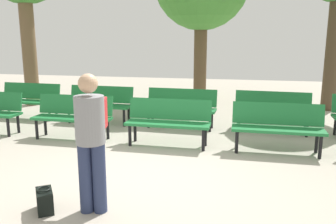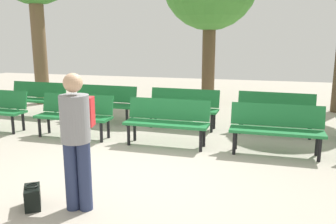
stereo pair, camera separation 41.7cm
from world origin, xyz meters
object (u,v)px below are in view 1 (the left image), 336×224
Objects in this scene: bench_r0_c3 at (277,125)px; bench_r1_c2 at (181,106)px; bench_r1_c0 at (29,98)px; bench_r0_c1 at (73,114)px; bench_r1_c1 at (100,102)px; bench_r1_c3 at (272,109)px; visitor_with_backpack at (91,135)px; bench_r0_c2 at (169,119)px; handbag at (45,200)px.

bench_r0_c3 is 2.42m from bench_r1_c2.
bench_r0_c3 is 0.99× the size of bench_r1_c0.
bench_r0_c1 is 1.37m from bench_r1_c1.
bench_r1_c2 is 2.01m from bench_r1_c3.
visitor_with_backpack reaches higher than bench_r1_c0.
bench_r0_c1 is 0.99× the size of bench_r1_c0.
bench_r1_c3 is (5.95, -0.21, 0.00)m from bench_r1_c0.
bench_r1_c1 is (-1.97, 1.43, 0.00)m from bench_r0_c2.
bench_r1_c1 is at bearing 145.19° from bench_r0_c2.
bench_r0_c3 is at bearing -0.35° from bench_r0_c1.
bench_r1_c1 is at bearing 90.32° from bench_r0_c1.
bench_r1_c2 is 4.37m from handbag.
bench_r1_c1 and bench_r1_c2 have the same top height.
bench_r0_c3 is 1.38m from bench_r1_c3.
bench_r1_c2 is at bearing 77.54° from handbag.
visitor_with_backpack reaches higher than handbag.
bench_r1_c0 and bench_r1_c3 have the same top height.
bench_r0_c3 reaches higher than handbag.
bench_r1_c0 is at bearing 165.46° from bench_r0_c3.
bench_r1_c1 is (1.96, -0.13, 0.00)m from bench_r1_c0.
bench_r0_c2 is 4.24m from bench_r1_c0.
bench_r0_c1 is at bearing -88.21° from bench_r1_c1.
bench_r1_c3 is at bearing 0.42° from bench_r1_c0.
bench_r0_c1 is 0.99× the size of bench_r1_c1.
bench_r1_c0 is 5.61m from visitor_with_backpack.
bench_r0_c3 is 4.22m from bench_r1_c1.
bench_r1_c3 reaches higher than handbag.
bench_r0_c2 is 2.80m from visitor_with_backpack.
bench_r1_c3 is at bearing 18.74° from bench_r0_c1.
bench_r1_c1 is at bearing 160.34° from bench_r0_c3.
bench_r0_c1 reaches higher than handbag.
bench_r0_c2 is 0.98× the size of visitor_with_backpack.
bench_r1_c1 is 3.99m from bench_r1_c3.
bench_r0_c1 and bench_r0_c2 have the same top height.
visitor_with_backpack reaches higher than bench_r0_c3.
bench_r1_c2 is 1.00× the size of bench_r1_c3.
bench_r0_c1 is at bearing -70.61° from visitor_with_backpack.
bench_r0_c2 is 0.99× the size of bench_r1_c1.
visitor_with_backpack is at bearing -59.01° from bench_r0_c1.
visitor_with_backpack is at bearing -92.60° from bench_r1_c2.
bench_r0_c1 and bench_r0_c3 have the same top height.
bench_r1_c2 is at bearing -0.34° from bench_r1_c0.
bench_r1_c0 and bench_r1_c2 have the same top height.
bench_r1_c3 is 4.44× the size of handbag.
bench_r1_c1 is (0.01, 1.37, 0.00)m from bench_r0_c1.
bench_r1_c3 is at bearing 2.01° from bench_r1_c2.
bench_r1_c1 is 1.99m from bench_r1_c2.
visitor_with_backpack is at bearing -66.54° from bench_r1_c1.
handbag is at bearing -69.39° from bench_r0_c1.
visitor_with_backpack is (1.63, -2.80, 0.43)m from bench_r0_c1.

